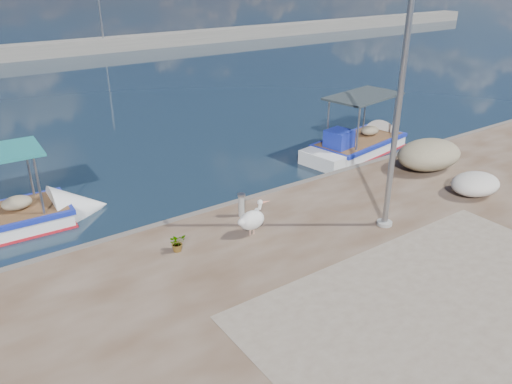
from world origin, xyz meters
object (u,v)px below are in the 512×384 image
at_px(pelican, 252,219).
at_px(bollard_near, 241,204).
at_px(lamp_post, 397,114).
at_px(boat_right, 358,147).

xyz_separation_m(pelican, bollard_near, (0.37, 1.12, -0.08)).
bearing_deg(bollard_near, lamp_post, -41.95).
bearing_deg(bollard_near, pelican, -108.21).
relative_size(pelican, lamp_post, 0.15).
xyz_separation_m(boat_right, pelican, (-8.32, -4.09, 0.75)).
xyz_separation_m(lamp_post, bollard_near, (-3.11, 2.80, -2.90)).
xyz_separation_m(pelican, lamp_post, (3.48, -1.68, 2.82)).
bearing_deg(pelican, lamp_post, -26.21).
distance_m(boat_right, bollard_near, 8.52).
height_order(lamp_post, bollard_near, lamp_post).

